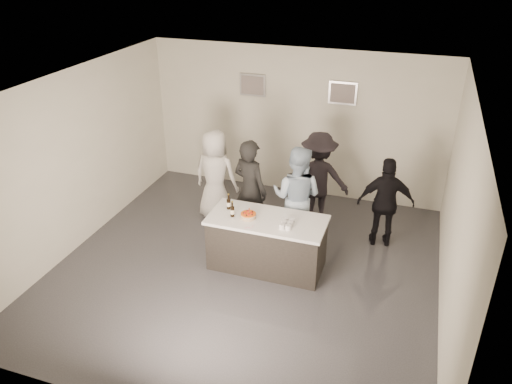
% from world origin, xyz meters
% --- Properties ---
extents(floor, '(6.00, 6.00, 0.00)m').
position_xyz_m(floor, '(0.00, 0.00, 0.00)').
color(floor, '#3D3D42').
rests_on(floor, ground).
extents(ceiling, '(6.00, 6.00, 0.00)m').
position_xyz_m(ceiling, '(0.00, 0.00, 3.00)').
color(ceiling, white).
extents(wall_back, '(6.00, 0.04, 3.00)m').
position_xyz_m(wall_back, '(0.00, 3.00, 1.50)').
color(wall_back, silver).
rests_on(wall_back, ground).
extents(wall_front, '(6.00, 0.04, 3.00)m').
position_xyz_m(wall_front, '(0.00, -3.00, 1.50)').
color(wall_front, silver).
rests_on(wall_front, ground).
extents(wall_left, '(0.04, 6.00, 3.00)m').
position_xyz_m(wall_left, '(-3.00, 0.00, 1.50)').
color(wall_left, silver).
rests_on(wall_left, ground).
extents(wall_right, '(0.04, 6.00, 3.00)m').
position_xyz_m(wall_right, '(3.00, 0.00, 1.50)').
color(wall_right, silver).
rests_on(wall_right, ground).
extents(picture_left, '(0.54, 0.04, 0.44)m').
position_xyz_m(picture_left, '(-0.90, 2.97, 2.20)').
color(picture_left, '#B2B2B7').
rests_on(picture_left, wall_back).
extents(picture_right, '(0.54, 0.04, 0.44)m').
position_xyz_m(picture_right, '(0.90, 2.97, 2.20)').
color(picture_right, '#B2B2B7').
rests_on(picture_right, wall_back).
extents(bar_counter, '(1.86, 0.86, 0.90)m').
position_xyz_m(bar_counter, '(0.30, 0.15, 0.45)').
color(bar_counter, white).
rests_on(bar_counter, ground).
extents(cake, '(0.24, 0.24, 0.07)m').
position_xyz_m(cake, '(0.01, 0.08, 0.94)').
color(cake, orange).
rests_on(cake, bar_counter).
extents(beer_bottle_a, '(0.07, 0.07, 0.26)m').
position_xyz_m(beer_bottle_a, '(-0.39, 0.26, 1.03)').
color(beer_bottle_a, black).
rests_on(beer_bottle_a, bar_counter).
extents(beer_bottle_b, '(0.07, 0.07, 0.26)m').
position_xyz_m(beer_bottle_b, '(-0.24, 0.04, 1.03)').
color(beer_bottle_b, black).
rests_on(beer_bottle_b, bar_counter).
extents(tumbler_cluster, '(0.19, 0.30, 0.08)m').
position_xyz_m(tumbler_cluster, '(0.65, 0.05, 0.94)').
color(tumbler_cluster, orange).
rests_on(tumbler_cluster, bar_counter).
extents(candles, '(0.24, 0.08, 0.01)m').
position_xyz_m(candles, '(0.06, -0.19, 0.90)').
color(candles, pink).
rests_on(candles, bar_counter).
extents(person_main_black, '(0.79, 0.65, 1.85)m').
position_xyz_m(person_main_black, '(-0.26, 0.96, 0.92)').
color(person_main_black, black).
rests_on(person_main_black, ground).
extents(person_main_blue, '(0.93, 0.75, 1.81)m').
position_xyz_m(person_main_blue, '(0.56, 1.00, 0.91)').
color(person_main_blue, '#A1BAD3').
rests_on(person_main_blue, ground).
extents(person_guest_left, '(0.89, 0.61, 1.75)m').
position_xyz_m(person_guest_left, '(-1.11, 1.42, 0.87)').
color(person_guest_left, silver).
rests_on(person_guest_left, ground).
extents(person_guest_right, '(1.01, 0.56, 1.62)m').
position_xyz_m(person_guest_right, '(2.00, 1.45, 0.81)').
color(person_guest_right, black).
rests_on(person_guest_right, ground).
extents(person_guest_back, '(1.27, 0.90, 1.78)m').
position_xyz_m(person_guest_back, '(0.74, 1.86, 0.89)').
color(person_guest_back, black).
rests_on(person_guest_back, ground).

